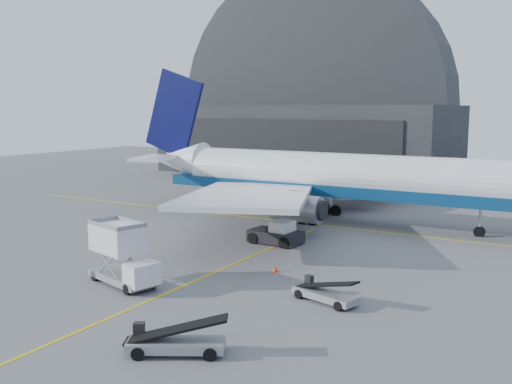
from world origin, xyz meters
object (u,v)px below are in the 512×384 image
Objects in this scene: catering_truck at (122,255)px; belt_loader_a at (175,342)px; airliner at (320,176)px; pushback_tug at (277,235)px; belt_loader_b at (325,293)px.

catering_truck reaches higher than belt_loader_a.
airliner is 9.72× the size of belt_loader_a.
belt_loader_a is (7.60, -33.69, -3.98)m from airliner.
pushback_tug is 15.09m from belt_loader_b.
pushback_tug is at bearing -84.01° from airliner.
airliner is at bearing 100.89° from catering_truck.
pushback_tug is at bearing 144.41° from belt_loader_b.
pushback_tug is 1.03× the size of belt_loader_b.
pushback_tug is 22.95m from belt_loader_a.
catering_truck is 1.27× the size of belt_loader_a.
airliner is 10.06× the size of pushback_tug.
belt_loader_a is at bearing -91.78° from belt_loader_b.
pushback_tug reaches higher than belt_loader_b.
pushback_tug is (3.35, 15.27, -1.20)m from catering_truck.
airliner is at bearing 73.39° from belt_loader_a.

